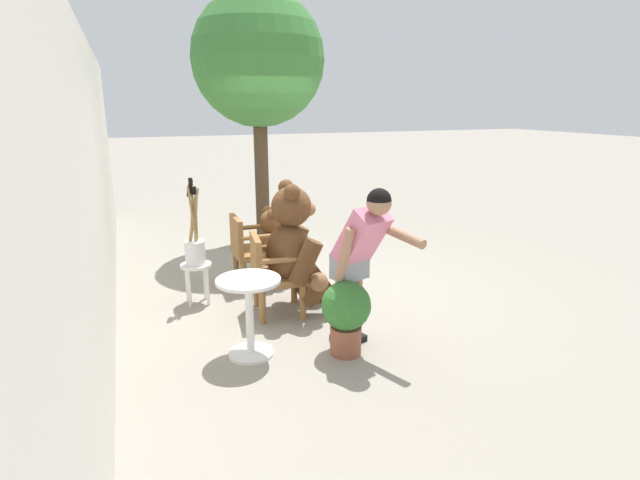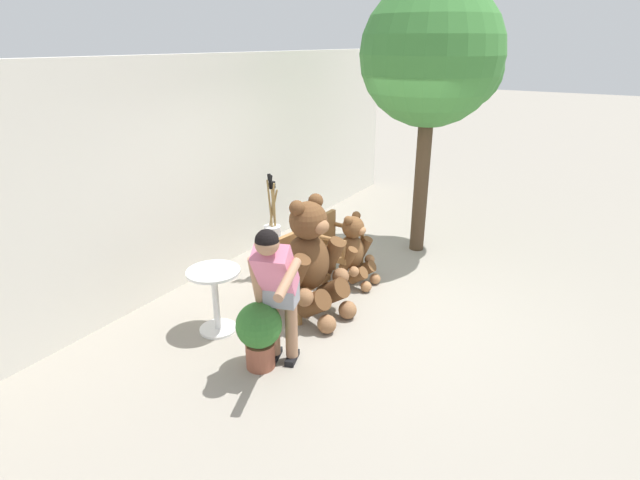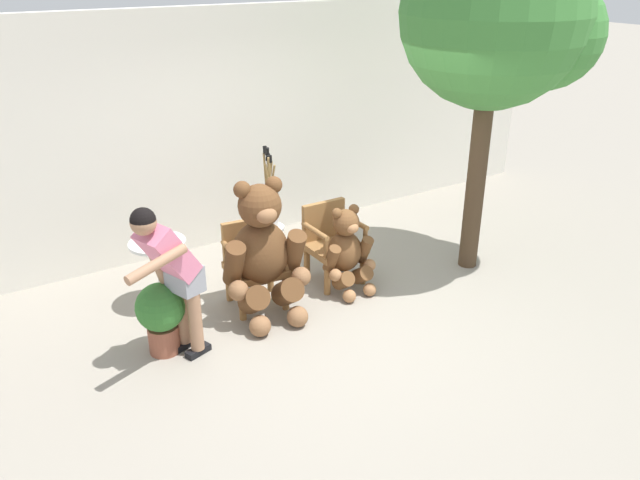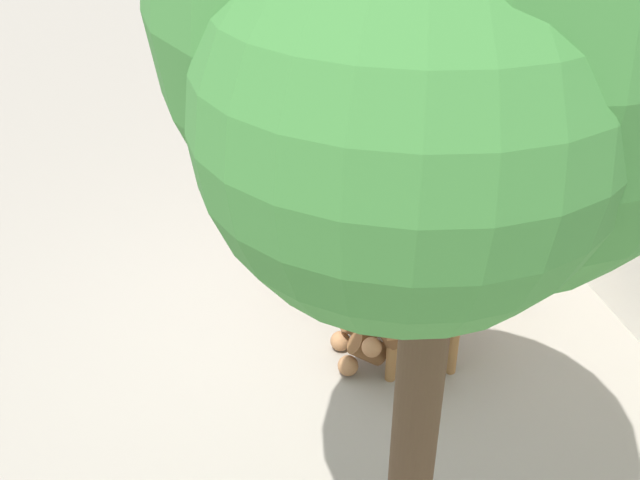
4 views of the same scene
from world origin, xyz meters
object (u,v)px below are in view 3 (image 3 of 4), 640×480
at_px(teddy_bear_large, 263,251).
at_px(white_stool, 270,235).
at_px(brush_bucket, 269,209).
at_px(teddy_bear_small, 347,250).
at_px(round_side_table, 160,266).
at_px(wooden_chair_left, 254,262).
at_px(person_visitor, 171,268).
at_px(potted_plant, 161,313).
at_px(wooden_chair_right, 332,241).
at_px(patio_tree, 504,19).

distance_m(teddy_bear_large, white_stool, 1.18).
height_order(teddy_bear_large, brush_bucket, brush_bucket).
bearing_deg(teddy_bear_small, round_side_table, 157.35).
height_order(wooden_chair_left, person_visitor, person_visitor).
bearing_deg(person_visitor, white_stool, 37.67).
relative_size(teddy_bear_small, white_stool, 2.06).
bearing_deg(white_stool, potted_plant, -147.55).
distance_m(wooden_chair_right, person_visitor, 2.08).
distance_m(wooden_chair_left, white_stool, 0.92).
distance_m(teddy_bear_small, person_visitor, 2.03).
distance_m(teddy_bear_large, brush_bucket, 1.13).
distance_m(wooden_chair_right, white_stool, 0.82).
bearing_deg(wooden_chair_left, wooden_chair_right, 0.03).
relative_size(white_stool, round_side_table, 0.64).
relative_size(teddy_bear_large, white_stool, 3.05).
bearing_deg(white_stool, teddy_bear_large, -121.18).
xyz_separation_m(wooden_chair_left, patio_tree, (2.56, -0.62, 2.26)).
distance_m(teddy_bear_small, white_stool, 1.08).
bearing_deg(teddy_bear_small, white_stool, 110.83).
xyz_separation_m(teddy_bear_large, round_side_table, (-0.81, 0.70, -0.24)).
bearing_deg(person_visitor, teddy_bear_small, 6.41).
xyz_separation_m(white_stool, round_side_table, (-1.39, -0.26, 0.09)).
xyz_separation_m(teddy_bear_large, brush_bucket, (0.59, 0.97, -0.01)).
bearing_deg(white_stool, wooden_chair_left, -128.64).
relative_size(person_visitor, patio_tree, 0.40).
distance_m(round_side_table, patio_tree, 4.22).
height_order(brush_bucket, patio_tree, patio_tree).
height_order(round_side_table, potted_plant, round_side_table).
bearing_deg(person_visitor, wooden_chair_right, 14.62).
height_order(white_stool, potted_plant, potted_plant).
xyz_separation_m(wooden_chair_left, teddy_bear_small, (0.95, -0.29, 0.00)).
bearing_deg(teddy_bear_large, teddy_bear_small, -2.13).
bearing_deg(person_visitor, patio_tree, -1.66).
height_order(round_side_table, patio_tree, patio_tree).
relative_size(white_stool, patio_tree, 0.12).
height_order(teddy_bear_small, person_visitor, person_visitor).
height_order(person_visitor, brush_bucket, person_visitor).
bearing_deg(round_side_table, teddy_bear_large, -41.14).
bearing_deg(potted_plant, patio_tree, -4.16).
distance_m(wooden_chair_right, round_side_table, 1.83).
distance_m(person_visitor, round_side_table, 1.08).
xyz_separation_m(wooden_chair_left, person_visitor, (-1.02, -0.51, 0.44)).
height_order(person_visitor, white_stool, person_visitor).
xyz_separation_m(white_stool, patio_tree, (1.99, -1.33, 2.37)).
height_order(wooden_chair_right, patio_tree, patio_tree).
xyz_separation_m(brush_bucket, potted_plant, (-1.67, -1.06, -0.28)).
bearing_deg(wooden_chair_left, person_visitor, -153.24).
distance_m(white_stool, potted_plant, 1.98).
bearing_deg(potted_plant, wooden_chair_left, 17.64).
bearing_deg(teddy_bear_large, white_stool, 58.82).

